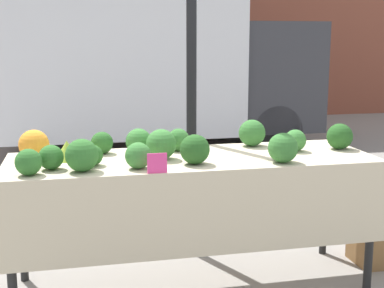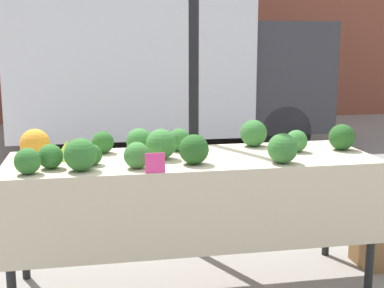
% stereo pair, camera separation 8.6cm
% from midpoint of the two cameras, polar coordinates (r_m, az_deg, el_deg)
% --- Properties ---
extents(ground_plane, '(40.00, 40.00, 0.00)m').
position_cam_midpoint_polar(ground_plane, '(3.47, -0.74, -14.83)').
color(ground_plane, gray).
extents(tent_pole, '(0.07, 0.07, 2.46)m').
position_cam_midpoint_polar(tent_pole, '(3.69, -0.73, 6.56)').
color(tent_pole, black).
rests_on(tent_pole, ground_plane).
extents(parked_truck, '(4.16, 2.19, 2.32)m').
position_cam_midpoint_polar(parked_truck, '(7.54, -5.00, 8.81)').
color(parked_truck, silver).
rests_on(parked_truck, ground_plane).
extents(market_table, '(2.19, 0.72, 0.83)m').
position_cam_midpoint_polar(market_table, '(3.17, -0.54, -3.53)').
color(market_table, beige).
rests_on(market_table, ground_plane).
extents(orange_cauliflower, '(0.18, 0.18, 0.18)m').
position_cam_midpoint_polar(orange_cauliflower, '(3.27, -17.24, -0.08)').
color(orange_cauliflower, orange).
rests_on(orange_cauliflower, market_table).
extents(romanesco_head, '(0.15, 0.15, 0.12)m').
position_cam_midpoint_polar(romanesco_head, '(3.20, -13.95, -0.67)').
color(romanesco_head, '#93B238').
rests_on(romanesco_head, market_table).
extents(broccoli_head_0, '(0.16, 0.16, 0.16)m').
position_cam_midpoint_polar(broccoli_head_0, '(3.29, -6.47, 0.27)').
color(broccoli_head_0, '#387533').
rests_on(broccoli_head_0, market_table).
extents(broccoli_head_1, '(0.14, 0.14, 0.14)m').
position_cam_midpoint_polar(broccoli_head_1, '(2.92, -6.60, -1.24)').
color(broccoli_head_1, '#387533').
rests_on(broccoli_head_1, market_table).
extents(broccoli_head_2, '(0.14, 0.14, 0.14)m').
position_cam_midpoint_polar(broccoli_head_2, '(2.90, -17.87, -1.86)').
color(broccoli_head_2, '#2D6628').
rests_on(broccoli_head_2, market_table).
extents(broccoli_head_3, '(0.14, 0.14, 0.14)m').
position_cam_midpoint_polar(broccoli_head_3, '(3.34, -10.32, 0.13)').
color(broccoli_head_3, '#285B23').
rests_on(broccoli_head_3, market_table).
extents(broccoli_head_4, '(0.17, 0.17, 0.17)m').
position_cam_midpoint_polar(broccoli_head_4, '(3.54, 14.81, 0.79)').
color(broccoli_head_4, '#23511E').
rests_on(broccoli_head_4, market_table).
extents(broccoli_head_5, '(0.14, 0.14, 0.14)m').
position_cam_midpoint_polar(broccoli_head_5, '(2.99, -15.61, -1.38)').
color(broccoli_head_5, '#2D6628').
rests_on(broccoli_head_5, market_table).
extents(broccoli_head_6, '(0.18, 0.18, 0.18)m').
position_cam_midpoint_polar(broccoli_head_6, '(3.14, -4.10, -0.03)').
color(broccoli_head_6, '#387533').
rests_on(broccoli_head_6, market_table).
extents(broccoli_head_7, '(0.17, 0.17, 0.17)m').
position_cam_midpoint_polar(broccoli_head_7, '(3.08, 8.88, -0.41)').
color(broccoli_head_7, '#336B2D').
rests_on(broccoli_head_7, market_table).
extents(broccoli_head_8, '(0.12, 0.12, 0.12)m').
position_cam_midpoint_polar(broccoli_head_8, '(3.03, -11.37, -1.20)').
color(broccoli_head_8, '#285B23').
rests_on(broccoli_head_8, market_table).
extents(broccoli_head_9, '(0.14, 0.14, 0.14)m').
position_cam_midpoint_polar(broccoli_head_9, '(3.37, -2.20, 0.45)').
color(broccoli_head_9, '#336B2D').
rests_on(broccoli_head_9, market_table).
extents(broccoli_head_10, '(0.14, 0.14, 0.14)m').
position_cam_midpoint_polar(broccoli_head_10, '(3.41, 10.24, 0.37)').
color(broccoli_head_10, '#387533').
rests_on(broccoli_head_10, market_table).
extents(broccoli_head_11, '(0.18, 0.18, 0.18)m').
position_cam_midpoint_polar(broccoli_head_11, '(3.54, 5.72, 1.18)').
color(broccoli_head_11, '#336B2D').
rests_on(broccoli_head_11, market_table).
extents(broccoli_head_12, '(0.17, 0.17, 0.17)m').
position_cam_midpoint_polar(broccoli_head_12, '(3.00, -0.52, -0.58)').
color(broccoli_head_12, '#23511E').
rests_on(broccoli_head_12, market_table).
extents(broccoli_head_13, '(0.18, 0.18, 0.18)m').
position_cam_midpoint_polar(broccoli_head_13, '(2.90, -12.51, -1.19)').
color(broccoli_head_13, '#2D6628').
rests_on(broccoli_head_13, market_table).
extents(price_sign, '(0.11, 0.01, 0.11)m').
position_cam_midpoint_polar(price_sign, '(2.81, -4.62, -2.06)').
color(price_sign, '#E53D84').
rests_on(price_sign, market_table).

